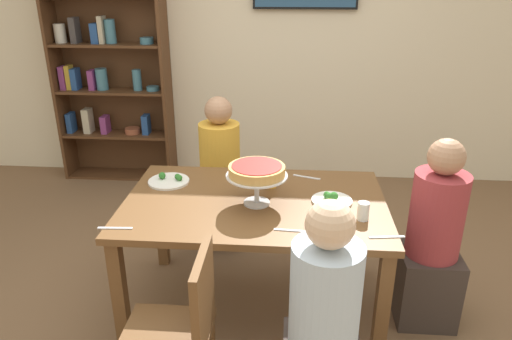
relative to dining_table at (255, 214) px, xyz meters
name	(u,v)px	position (x,y,z in m)	size (l,w,h in m)	color
ground_plane	(255,305)	(0.00, 0.00, -0.65)	(12.00, 12.00, 0.00)	brown
rear_partition	(273,36)	(0.00, 2.20, 0.75)	(8.00, 0.12, 2.80)	beige
dining_table	(255,214)	(0.00, 0.00, 0.00)	(1.51, 0.97, 0.74)	brown
bookshelf	(108,65)	(-1.57, 2.02, 0.49)	(1.10, 0.30, 2.21)	#4C2D19
diner_head_east	(431,247)	(1.03, -0.02, -0.16)	(0.34, 0.34, 1.15)	#382D28
diner_near_right	(322,337)	(0.36, -0.81, -0.16)	(0.34, 0.34, 1.15)	#382D28
diner_far_left	(221,182)	(-0.32, 0.80, -0.16)	(0.34, 0.34, 1.15)	#382D28
chair_near_left	(181,328)	(-0.27, -0.80, -0.16)	(0.40, 0.40, 0.87)	brown
deep_dish_pizza_stand	(257,173)	(0.01, -0.04, 0.28)	(0.35, 0.35, 0.23)	silver
salad_plate_near_diner	(332,199)	(0.44, 0.02, 0.10)	(0.23, 0.23, 0.06)	white
salad_plate_far_diner	(169,180)	(-0.56, 0.22, 0.10)	(0.26, 0.26, 0.06)	white
beer_glass_amber_tall	(330,214)	(0.41, -0.26, 0.16)	(0.08, 0.08, 0.14)	gold
beer_glass_amber_short	(271,174)	(0.09, 0.20, 0.17)	(0.07, 0.07, 0.17)	gold
water_glass_clear_near	(331,228)	(0.41, -0.38, 0.14)	(0.07, 0.07, 0.11)	white
water_glass_clear_far	(363,211)	(0.59, -0.18, 0.14)	(0.06, 0.06, 0.10)	white
cutlery_fork_near	(115,228)	(-0.69, -0.38, 0.09)	(0.18, 0.02, 0.01)	silver
cutlery_knife_near	(387,237)	(0.69, -0.36, 0.09)	(0.18, 0.02, 0.01)	silver
cutlery_fork_far	(291,230)	(0.21, -0.33, 0.09)	(0.18, 0.02, 0.01)	silver
cutlery_knife_far	(307,177)	(0.31, 0.36, 0.09)	(0.18, 0.02, 0.01)	silver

